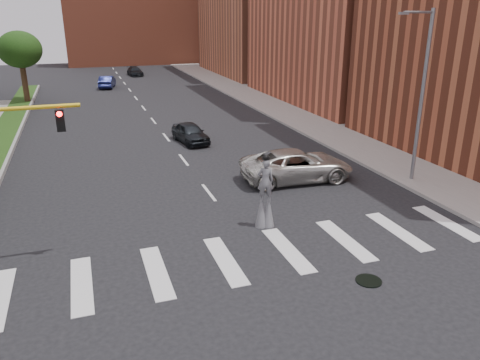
{
  "coord_description": "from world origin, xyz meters",
  "views": [
    {
      "loc": [
        -5.78,
        -13.85,
        8.78
      ],
      "look_at": [
        0.62,
        4.81,
        1.7
      ],
      "focal_mm": 35.0,
      "sensor_mm": 36.0,
      "label": 1
    }
  ],
  "objects": [
    {
      "name": "car_far",
      "position": [
        2.31,
        57.42,
        0.63
      ],
      "size": [
        2.18,
        4.49,
        1.26
      ],
      "primitive_type": "imported",
      "rotation": [
        0.0,
        0.0,
        0.1
      ],
      "color": "black",
      "rests_on": "ground"
    },
    {
      "name": "car_mid",
      "position": [
        -2.38,
        46.57,
        0.74
      ],
      "size": [
        2.42,
        4.7,
        1.48
      ],
      "primitive_type": "imported",
      "rotation": [
        0.0,
        0.0,
        2.94
      ],
      "color": "#141A49",
      "rests_on": "ground"
    },
    {
      "name": "car_near",
      "position": [
        1.4,
        18.01,
        0.7
      ],
      "size": [
        2.3,
        4.34,
        1.41
      ],
      "primitive_type": "imported",
      "rotation": [
        0.0,
        0.0,
        0.16
      ],
      "color": "black",
      "rests_on": "ground"
    },
    {
      "name": "sidewalk_right",
      "position": [
        12.5,
        25.0,
        0.09
      ],
      "size": [
        5.0,
        90.0,
        0.18
      ],
      "primitive_type": "cube",
      "color": "gray",
      "rests_on": "ground"
    },
    {
      "name": "tree_6",
      "position": [
        -10.87,
        38.31,
        5.29
      ],
      "size": [
        4.22,
        4.22,
        7.15
      ],
      "color": "#372416",
      "rests_on": "ground"
    },
    {
      "name": "building_backdrop",
      "position": [
        6.0,
        78.0,
        9.0
      ],
      "size": [
        26.0,
        14.0,
        18.0
      ],
      "primitive_type": "cube",
      "color": "#BA573A",
      "rests_on": "ground"
    },
    {
      "name": "stilt_performer",
      "position": [
        1.23,
        3.31,
        1.35
      ],
      "size": [
        0.83,
        0.61,
        3.24
      ],
      "rotation": [
        0.0,
        0.0,
        2.91
      ],
      "color": "#372416",
      "rests_on": "ground"
    },
    {
      "name": "ground_plane",
      "position": [
        0.0,
        0.0,
        0.0
      ],
      "size": [
        160.0,
        160.0,
        0.0
      ],
      "primitive_type": "plane",
      "color": "black",
      "rests_on": "ground"
    },
    {
      "name": "streetlight",
      "position": [
        10.9,
        6.0,
        4.9
      ],
      "size": [
        2.05,
        0.2,
        9.0
      ],
      "color": "slate",
      "rests_on": "ground"
    },
    {
      "name": "building_far",
      "position": [
        22.0,
        54.0,
        10.0
      ],
      "size": [
        16.0,
        22.0,
        20.0
      ],
      "primitive_type": "cube",
      "color": "#B26041",
      "rests_on": "ground"
    },
    {
      "name": "manhole",
      "position": [
        3.0,
        -2.0,
        0.02
      ],
      "size": [
        0.9,
        0.9,
        0.04
      ],
      "primitive_type": "cylinder",
      "color": "black",
      "rests_on": "ground"
    },
    {
      "name": "median_curb",
      "position": [
        -10.45,
        20.0,
        0.14
      ],
      "size": [
        0.2,
        60.0,
        0.28
      ],
      "primitive_type": "cube",
      "color": "gray",
      "rests_on": "ground"
    },
    {
      "name": "suv_crossing",
      "position": [
        5.12,
        8.29,
        0.86
      ],
      "size": [
        6.36,
        3.24,
        1.72
      ],
      "primitive_type": "imported",
      "rotation": [
        0.0,
        0.0,
        1.51
      ],
      "color": "beige",
      "rests_on": "ground"
    }
  ]
}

